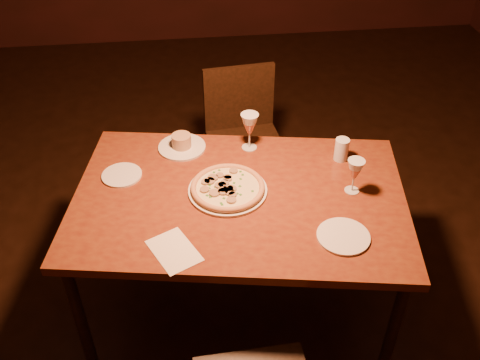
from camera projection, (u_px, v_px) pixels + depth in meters
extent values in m
plane|color=black|center=(216.00, 326.00, 2.69)|extent=(7.00, 7.00, 0.00)
cube|color=brown|center=(239.00, 199.00, 2.32)|extent=(1.57, 1.15, 0.04)
cylinder|color=black|center=(81.00, 322.00, 2.27)|extent=(0.05, 0.05, 0.72)
cylinder|color=black|center=(123.00, 200.00, 2.90)|extent=(0.05, 0.05, 0.72)
cylinder|color=black|center=(391.00, 337.00, 2.22)|extent=(0.05, 0.05, 0.72)
cylinder|color=black|center=(366.00, 209.00, 2.84)|extent=(0.05, 0.05, 0.72)
cube|color=black|center=(246.00, 146.00, 3.14)|extent=(0.46, 0.46, 0.04)
cube|color=black|center=(239.00, 97.00, 3.15)|extent=(0.42, 0.07, 0.40)
cylinder|color=black|center=(225.00, 199.00, 3.13)|extent=(0.04, 0.04, 0.43)
cylinder|color=black|center=(214.00, 165.00, 3.39)|extent=(0.04, 0.04, 0.43)
cylinder|color=black|center=(280.00, 191.00, 3.19)|extent=(0.04, 0.04, 0.43)
cylinder|color=black|center=(266.00, 158.00, 3.45)|extent=(0.04, 0.04, 0.43)
cylinder|color=silver|center=(228.00, 190.00, 2.32)|extent=(0.34, 0.34, 0.01)
cylinder|color=beige|center=(228.00, 188.00, 2.31)|extent=(0.31, 0.31, 0.01)
torus|color=tan|center=(228.00, 187.00, 2.31)|extent=(0.32, 0.32, 0.03)
cylinder|color=silver|center=(182.00, 147.00, 2.58)|extent=(0.23, 0.23, 0.01)
cylinder|color=tan|center=(181.00, 141.00, 2.56)|extent=(0.09, 0.09, 0.06)
cylinder|color=silver|center=(342.00, 149.00, 2.48)|extent=(0.07, 0.07, 0.11)
cylinder|color=silver|center=(122.00, 175.00, 2.41)|extent=(0.18, 0.18, 0.01)
cylinder|color=silver|center=(343.00, 236.00, 2.10)|extent=(0.21, 0.21, 0.01)
cube|color=silver|center=(174.00, 251.00, 2.05)|extent=(0.23, 0.26, 0.00)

